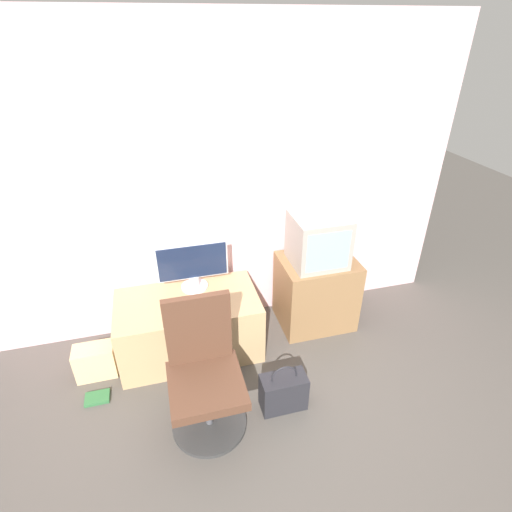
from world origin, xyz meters
TOP-DOWN VIEW (x-y plane):
  - ground_plane at (0.00, 0.00)m, footprint 12.00×12.00m
  - wall_back at (0.00, 1.32)m, footprint 4.40×0.05m
  - desk at (-0.31, 0.89)m, footprint 1.16×0.64m
  - side_stand at (0.87, 0.99)m, footprint 0.67×0.53m
  - main_monitor at (-0.22, 1.07)m, footprint 0.59×0.23m
  - keyboard at (-0.21, 0.83)m, footprint 0.30×0.14m
  - mouse at (0.00, 0.84)m, footprint 0.06×0.04m
  - crt_tv at (0.84, 0.97)m, footprint 0.45×0.43m
  - office_chair at (-0.29, 0.16)m, footprint 0.53×0.53m
  - cardboard_box_lower at (-1.09, 0.81)m, footprint 0.31×0.18m
  - handbag at (0.27, 0.11)m, footprint 0.34×0.17m
  - book at (-1.08, 0.54)m, footprint 0.18×0.13m

SIDE VIEW (x-z plane):
  - ground_plane at x=0.00m, z-range 0.00..0.00m
  - book at x=-1.08m, z-range 0.00..0.02m
  - cardboard_box_lower at x=-1.09m, z-range 0.00..0.28m
  - handbag at x=0.27m, z-range -0.05..0.35m
  - desk at x=-0.31m, z-range 0.00..0.53m
  - side_stand at x=0.87m, z-range 0.00..0.67m
  - office_chair at x=-0.29m, z-range -0.08..0.90m
  - keyboard at x=-0.21m, z-range 0.53..0.55m
  - mouse at x=0.00m, z-range 0.53..0.56m
  - main_monitor at x=-0.22m, z-range 0.54..0.95m
  - crt_tv at x=0.84m, z-range 0.67..1.11m
  - wall_back at x=0.00m, z-range 0.00..2.60m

